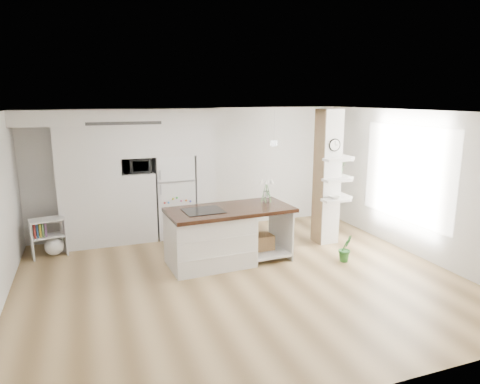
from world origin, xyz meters
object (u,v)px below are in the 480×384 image
Objects in this scene: refrigerator at (174,196)px; floor_plant_a at (345,248)px; kitchen_island at (217,236)px; bookshelf at (50,240)px.

refrigerator is 3.56× the size of floor_plant_a.
refrigerator is 0.77× the size of kitchen_island.
bookshelf is at bearing 149.68° from kitchen_island.
refrigerator is 2.42× the size of bookshelf.
kitchen_island is at bearing -38.25° from bookshelf.
refrigerator is 3.71m from floor_plant_a.
kitchen_island reaches higher than floor_plant_a.
bookshelf is (-2.45, -0.44, -0.56)m from refrigerator.
floor_plant_a is at bearing -44.86° from refrigerator.
bookshelf is 5.47m from floor_plant_a.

